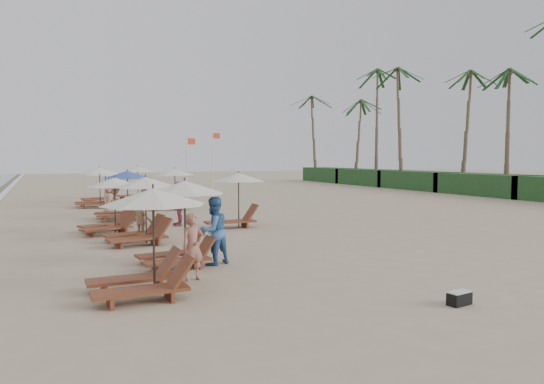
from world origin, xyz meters
name	(u,v)px	position (x,y,z in m)	size (l,w,h in m)	color
ground	(341,249)	(0.00, 0.00, 0.00)	(160.00, 160.00, 0.00)	tan
shrub_hedge	(487,185)	(22.00, 14.50, 0.80)	(3.20, 53.00, 1.60)	#193D1C
palm_row	(480,63)	(21.91, 15.40, 9.91)	(7.00, 52.00, 12.30)	brown
lounger_station_0	(143,242)	(-6.58, -2.81, 1.13)	(2.51, 2.21, 2.24)	brown
lounger_station_1	(178,220)	(-5.19, -0.19, 1.21)	(2.39, 2.16, 2.26)	brown
lounger_station_2	(139,212)	(-5.55, 3.72, 1.07)	(2.51, 2.10, 2.22)	brown
lounger_station_3	(109,206)	(-6.18, 6.58, 1.02)	(2.45, 2.31, 2.10)	brown
lounger_station_4	(122,196)	(-5.13, 10.60, 1.07)	(2.66, 2.22, 2.25)	brown
lounger_station_5	(96,188)	(-5.65, 17.11, 1.13)	(2.50, 2.15, 2.27)	brown
lounger_station_6	(102,186)	(-5.06, 19.76, 1.08)	(2.75, 2.43, 2.08)	brown
inland_station_0	(235,195)	(-1.28, 6.06, 1.33)	(2.75, 2.24, 2.22)	brown
inland_station_1	(171,186)	(-2.03, 14.06, 1.29)	(2.85, 2.24, 2.22)	brown
inland_station_2	(135,179)	(-2.63, 22.12, 1.35)	(2.77, 2.24, 2.22)	brown
beachgoer_near	(193,247)	(-5.29, -1.94, 0.79)	(0.58, 0.38, 1.58)	#A16457
beachgoer_mid_a	(214,231)	(-4.31, -0.50, 0.91)	(0.89, 0.69, 1.83)	#376AA5
beachgoer_mid_b	(142,218)	(-5.27, 4.77, 0.74)	(0.96, 0.55, 1.48)	brown
beachgoer_far_a	(178,204)	(-3.27, 7.48, 0.93)	(1.09, 0.45, 1.86)	#AA445B
beachgoer_far_b	(108,200)	(-5.44, 13.08, 0.74)	(0.72, 0.47, 1.48)	#A47559
duffel_bag	(459,298)	(-1.09, -6.05, 0.14)	(0.52, 0.32, 0.27)	black
flag_pole_near	(188,165)	(0.08, 18.40, 2.37)	(0.60, 0.08, 4.27)	silver
flag_pole_far	(213,160)	(2.92, 21.92, 2.65)	(0.59, 0.08, 4.80)	silver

